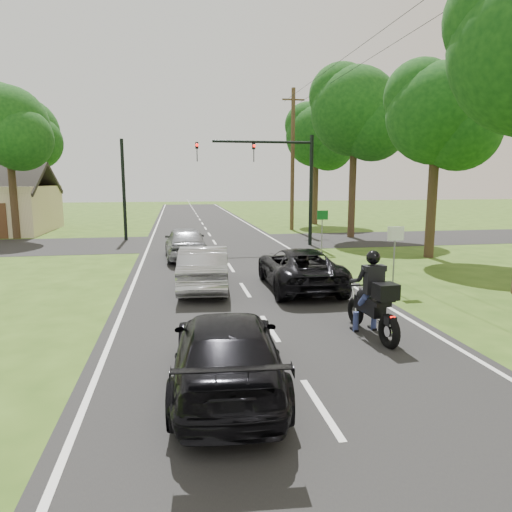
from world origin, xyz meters
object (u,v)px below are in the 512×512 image
(dark_suv, at_px, (299,268))
(silver_sedan, at_px, (204,268))
(utility_pole_far, at_px, (293,159))
(sign_white, at_px, (395,243))
(motorcycle_rider, at_px, (374,303))
(dark_car_behind, at_px, (227,351))
(traffic_signal, at_px, (278,170))
(sign_green, at_px, (322,221))
(silver_suv, at_px, (186,242))

(dark_suv, relative_size, silver_sedan, 1.12)
(utility_pole_far, height_order, sign_white, utility_pole_far)
(motorcycle_rider, xyz_separation_m, dark_car_behind, (-3.61, -2.04, -0.13))
(sign_white, bearing_deg, dark_suv, 160.45)
(dark_suv, distance_m, sign_white, 3.18)
(silver_sedan, distance_m, utility_pole_far, 19.63)
(dark_car_behind, relative_size, traffic_signal, 0.71)
(dark_car_behind, distance_m, sign_green, 15.35)
(traffic_signal, height_order, utility_pole_far, utility_pole_far)
(sign_green, bearing_deg, dark_suv, -113.75)
(dark_suv, height_order, utility_pole_far, utility_pole_far)
(motorcycle_rider, relative_size, sign_green, 1.11)
(silver_suv, distance_m, traffic_signal, 7.08)
(dark_suv, bearing_deg, silver_suv, -59.08)
(sign_white, bearing_deg, motorcycle_rider, -122.11)
(motorcycle_rider, bearing_deg, silver_sedan, 119.67)
(dark_suv, height_order, sign_white, sign_white)
(motorcycle_rider, relative_size, utility_pole_far, 0.24)
(dark_suv, distance_m, traffic_signal, 10.68)
(dark_suv, bearing_deg, sign_white, 162.14)
(traffic_signal, height_order, sign_green, traffic_signal)
(motorcycle_rider, height_order, dark_suv, motorcycle_rider)
(dark_car_behind, xyz_separation_m, sign_green, (6.28, 13.98, 0.93))
(silver_sedan, height_order, utility_pole_far, utility_pole_far)
(dark_suv, relative_size, utility_pole_far, 0.49)
(dark_suv, xyz_separation_m, traffic_signal, (1.51, 10.00, 3.45))
(silver_sedan, xyz_separation_m, traffic_signal, (4.65, 9.60, 3.41))
(motorcycle_rider, bearing_deg, utility_pole_far, 76.38)
(silver_suv, distance_m, sign_green, 6.75)
(motorcycle_rider, relative_size, dark_car_behind, 0.52)
(silver_sedan, distance_m, dark_car_behind, 7.40)
(utility_pole_far, bearing_deg, dark_car_behind, -106.86)
(motorcycle_rider, height_order, silver_sedan, motorcycle_rider)
(traffic_signal, distance_m, sign_white, 11.39)
(silver_sedan, xyz_separation_m, silver_suv, (-0.46, 6.04, 0.04))
(silver_sedan, height_order, silver_suv, silver_suv)
(silver_suv, height_order, sign_green, sign_green)
(silver_sedan, bearing_deg, dark_suv, 177.67)
(traffic_signal, xyz_separation_m, sign_green, (1.56, -3.02, -2.54))
(dark_suv, bearing_deg, traffic_signal, -96.89)
(motorcycle_rider, distance_m, dark_suv, 4.97)
(utility_pole_far, bearing_deg, motorcycle_rider, -99.81)
(utility_pole_far, bearing_deg, silver_suv, -124.60)
(motorcycle_rider, distance_m, silver_suv, 12.08)
(traffic_signal, relative_size, sign_green, 3.00)
(utility_pole_far, distance_m, sign_white, 19.39)
(dark_car_behind, relative_size, sign_green, 2.12)
(silver_suv, relative_size, sign_white, 2.10)
(sign_green, bearing_deg, traffic_signal, 117.38)
(dark_car_behind, distance_m, utility_pole_far, 26.49)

